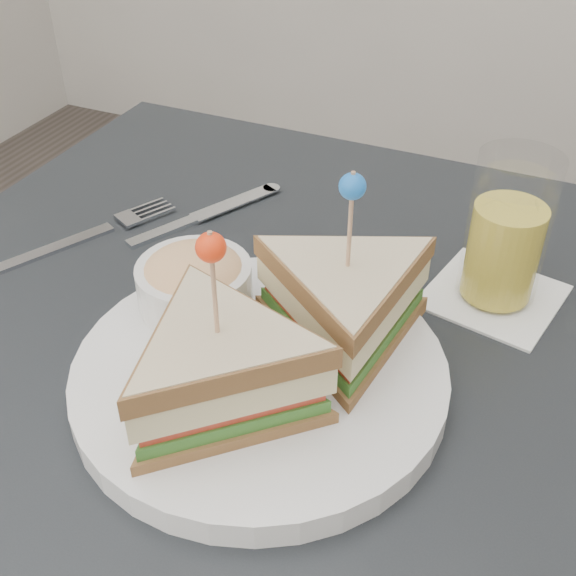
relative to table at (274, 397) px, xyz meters
The scene contains 5 objects.
table is the anchor object (origin of this frame).
plate_meal 0.14m from the table, 66.70° to the right, with size 0.36×0.36×0.18m.
cutlery_fork 0.27m from the table, 163.65° to the left, with size 0.11×0.20×0.01m.
cutlery_knife 0.23m from the table, 136.80° to the left, with size 0.11×0.19×0.01m.
drink_set 0.26m from the table, 39.41° to the left, with size 0.14×0.14×0.15m.
Camera 1 is at (0.21, -0.44, 1.17)m, focal length 45.00 mm.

